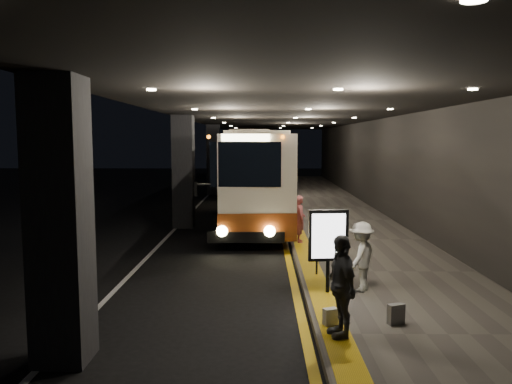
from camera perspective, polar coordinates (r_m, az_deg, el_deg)
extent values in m
plane|color=black|center=(15.92, -5.04, -6.53)|extent=(90.00, 90.00, 0.00)
cube|color=silver|center=(21.03, -8.58, -3.50)|extent=(0.12, 50.00, 0.01)
cube|color=gold|center=(20.77, 2.82, -3.56)|extent=(0.18, 50.00, 0.01)
cube|color=#514C44|center=(20.98, 9.40, -3.34)|extent=(4.50, 50.00, 0.15)
cube|color=gold|center=(20.77, 4.20, -3.15)|extent=(0.50, 50.00, 0.01)
cube|color=black|center=(21.18, 15.58, 4.56)|extent=(0.10, 50.00, 6.00)
cube|color=black|center=(8.17, -21.49, -3.18)|extent=(0.80, 0.80, 4.40)
cube|color=black|center=(19.75, -8.28, 2.30)|extent=(0.80, 0.80, 4.40)
cube|color=black|center=(31.64, -4.90, 3.70)|extent=(0.80, 0.80, 4.40)
cube|color=black|center=(20.52, 3.31, 9.20)|extent=(9.00, 50.00, 0.40)
cube|color=#EEE2C7|center=(20.57, -0.65, 1.96)|extent=(3.07, 11.57, 3.24)
cube|color=brown|center=(20.69, -0.65, -1.33)|extent=(3.10, 11.59, 0.86)
cube|color=black|center=(14.78, -1.19, 3.17)|extent=(2.10, 0.19, 1.34)
cube|color=black|center=(15.13, -1.16, -5.14)|extent=(2.35, 0.39, 0.33)
cylinder|color=black|center=(17.22, -4.51, -3.96)|extent=(0.27, 0.95, 0.95)
cylinder|color=black|center=(17.16, 2.66, -3.99)|extent=(0.27, 0.95, 0.95)
cylinder|color=black|center=(24.56, -2.94, -0.97)|extent=(0.27, 0.95, 0.95)
cylinder|color=black|center=(24.52, 2.07, -0.98)|extent=(0.27, 0.95, 0.95)
sphere|color=#FFEAA5|center=(15.05, -3.90, -4.48)|extent=(0.34, 0.34, 0.34)
sphere|color=#FFEAA5|center=(15.00, 1.57, -4.50)|extent=(0.34, 0.34, 0.34)
cube|color=#FFF2BF|center=(14.76, -1.19, 6.24)|extent=(1.43, 0.14, 0.21)
cube|color=#EEE2C7|center=(34.30, -0.06, 3.86)|extent=(3.29, 12.57, 3.53)
cube|color=brown|center=(34.37, -0.06, 1.70)|extent=(3.31, 12.59, 0.93)
cube|color=black|center=(28.02, -0.23, 4.98)|extent=(2.28, 0.19, 1.45)
cube|color=black|center=(28.25, -0.22, 0.14)|extent=(2.55, 0.39, 0.36)
cylinder|color=black|center=(30.51, -2.37, 0.47)|extent=(0.29, 1.04, 1.04)
cylinder|color=black|center=(30.48, 2.06, 0.46)|extent=(0.29, 1.04, 1.04)
cylinder|color=black|center=(38.56, -1.72, 1.62)|extent=(0.29, 1.04, 1.04)
cylinder|color=black|center=(38.54, 1.77, 1.62)|extent=(0.29, 1.04, 1.04)
cube|color=#EEE2C7|center=(45.48, -0.12, 4.26)|extent=(3.07, 12.04, 3.38)
cube|color=brown|center=(45.54, -0.12, 2.70)|extent=(3.09, 12.06, 0.89)
cube|color=black|center=(39.47, -0.25, 5.09)|extent=(2.19, 0.17, 1.39)
cube|color=black|center=(39.65, -0.24, 1.78)|extent=(2.45, 0.37, 0.35)
cylinder|color=black|center=(41.82, -1.73, 1.93)|extent=(0.28, 0.99, 0.99)
cylinder|color=black|center=(41.79, 1.34, 1.93)|extent=(0.28, 0.99, 0.99)
cylinder|color=black|center=(49.55, -1.35, 2.56)|extent=(0.28, 0.99, 0.99)
cylinder|color=black|center=(49.52, 1.24, 2.56)|extent=(0.28, 0.99, 0.99)
imported|color=#B35354|center=(16.12, 5.04, -3.09)|extent=(0.37, 0.56, 1.52)
imported|color=beige|center=(11.18, 11.93, -7.23)|extent=(0.93, 1.07, 1.53)
imported|color=#4A4B4F|center=(8.59, 9.71, -10.52)|extent=(0.71, 1.10, 1.73)
cube|color=black|center=(9.53, 15.71, -13.28)|extent=(0.33, 0.23, 0.37)
cube|color=silver|center=(9.25, 8.49, -13.92)|extent=(0.28, 0.23, 0.31)
cylinder|color=black|center=(11.02, 8.19, -9.56)|extent=(0.08, 0.08, 0.70)
cube|color=black|center=(10.82, 8.26, -4.93)|extent=(0.86, 0.19, 1.11)
cube|color=white|center=(10.76, 8.30, -4.99)|extent=(0.72, 0.10, 0.96)
cylinder|color=black|center=(12.36, 6.96, -7.08)|extent=(0.05, 0.05, 1.02)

